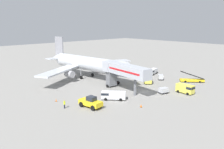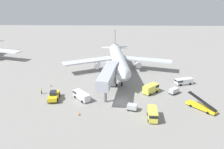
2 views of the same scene
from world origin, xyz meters
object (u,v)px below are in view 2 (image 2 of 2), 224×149
Objects in this scene: service_van_rear_left at (183,81)px; safety_cone_bravo at (51,85)px; jet_bridge at (109,75)px; baggage_cart_outer_left at (132,107)px; belt_loader_truck at (201,106)px; baggage_cart_far_center at (174,91)px; service_van_mid_right at (81,95)px; service_van_mid_left at (151,88)px; pushback_tug at (54,96)px; service_van_outer_right at (153,114)px; ground_crew_worker_foreground at (41,91)px; airplane_at_gate at (118,59)px; safety_cone_alpha at (79,114)px.

service_van_rear_left is 39.42m from safety_cone_bravo.
baggage_cart_outer_left is (5.82, -8.82, -4.57)m from jet_bridge.
jet_bridge is at bearing 160.35° from belt_loader_truck.
baggage_cart_far_center is (-4.37, 8.29, 0.09)m from belt_loader_truck.
service_van_mid_right is 18.98m from service_van_mid_left.
service_van_outer_right is (23.83, -8.46, 0.17)m from pushback_tug.
service_van_mid_left reaches higher than baggage_cart_outer_left.
ground_crew_worker_foreground reaches higher than baggage_cart_outer_left.
baggage_cart_outer_left reaches higher than safety_cone_bravo.
service_van_rear_left reaches higher than baggage_cart_far_center.
ground_crew_worker_foreground is at bearing -137.75° from airplane_at_gate.
service_van_mid_left reaches higher than service_van_rear_left.
service_van_rear_left is at bearing 17.21° from pushback_tug.
baggage_cart_outer_left is (-16.18, -0.97, 0.04)m from belt_loader_truck.
pushback_tug is 37.64m from service_van_rear_left.
service_van_mid_right is (-28.95, 4.28, 0.35)m from belt_loader_truck.
safety_cone_alpha is at bearing -83.53° from service_van_mid_right.
ground_crew_worker_foreground is at bearing 166.31° from service_van_mid_right.
service_van_outer_right is 0.96× the size of service_van_mid_left.
airplane_at_gate is 22.83m from service_van_rear_left.
ground_crew_worker_foreground reaches higher than safety_cone_alpha.
airplane_at_gate is 7.99× the size of service_van_mid_left.
jet_bridge reaches higher than baggage_cart_outer_left.
service_van_mid_right is (6.95, 0.55, -0.02)m from pushback_tug.
airplane_at_gate reaches higher than service_van_mid_left.
service_van_outer_right reaches higher than safety_cone_bravo.
pushback_tug reaches higher than service_van_mid_right.
ground_crew_worker_foreground is (-24.09, 8.01, 0.17)m from baggage_cart_outer_left.
safety_cone_alpha is at bearing -42.87° from pushback_tug.
belt_loader_truck is 12.97m from service_van_outer_right.
service_van_outer_right is at bearing -76.03° from airplane_at_gate.
belt_loader_truck reaches higher than service_van_mid_left.
belt_loader_truck is at bearing -62.21° from baggage_cart_far_center.
belt_loader_truck is 1.37× the size of service_van_mid_left.
jet_bridge is 3.04× the size of service_van_mid_right.
service_van_outer_right is 5.61m from baggage_cart_outer_left.
belt_loader_truck is at bearing 3.43° from baggage_cart_outer_left.
airplane_at_gate is 32.65m from belt_loader_truck.
baggage_cart_far_center reaches higher than safety_cone_bravo.
pushback_tug is at bearing -68.33° from safety_cone_bravo.
baggage_cart_outer_left is 3.77× the size of safety_cone_alpha.
service_van_mid_right is at bearing 151.89° from service_van_outer_right.
baggage_cart_outer_left is 0.86× the size of baggage_cart_far_center.
safety_cone_bravo is (-10.31, 7.91, -0.84)m from service_van_mid_right.
service_van_rear_left is 2.19× the size of baggage_cart_outer_left.
jet_bridge reaches higher than ground_crew_worker_foreground.
airplane_at_gate is 24.26m from safety_cone_bravo.
pushback_tug is 9.15m from safety_cone_bravo.
safety_cone_alpha is at bearing -40.92° from ground_crew_worker_foreground.
service_van_rear_left is 33.62m from safety_cone_alpha.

